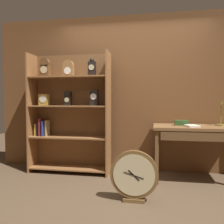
# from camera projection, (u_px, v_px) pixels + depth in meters

# --- Properties ---
(ground_plane) EXTENTS (10.00, 10.00, 0.00)m
(ground_plane) POSITION_uv_depth(u_px,v_px,m) (122.00, 202.00, 2.73)
(ground_plane) COLOR brown
(back_wood_panel) EXTENTS (4.80, 0.05, 2.60)m
(back_wood_panel) POSITION_uv_depth(u_px,v_px,m) (133.00, 93.00, 4.01)
(back_wood_panel) COLOR brown
(back_wood_panel) RESTS_ON ground
(bookshelf) EXTENTS (1.32, 0.36, 1.94)m
(bookshelf) POSITION_uv_depth(u_px,v_px,m) (68.00, 111.00, 3.88)
(bookshelf) COLOR brown
(bookshelf) RESTS_ON ground
(workbench) EXTENTS (1.29, 0.68, 0.80)m
(workbench) POSITION_uv_depth(u_px,v_px,m) (199.00, 133.00, 3.44)
(workbench) COLOR brown
(workbench) RESTS_ON ground
(toolbox_small) EXTENTS (0.20, 0.12, 0.08)m
(toolbox_small) POSITION_uv_depth(u_px,v_px,m) (181.00, 123.00, 3.56)
(toolbox_small) COLOR #2D5123
(toolbox_small) RESTS_ON workbench
(open_repair_manual) EXTENTS (0.21, 0.25, 0.02)m
(open_repair_manual) POSITION_uv_depth(u_px,v_px,m) (192.00, 126.00, 3.36)
(open_repair_manual) COLOR silver
(open_repair_manual) RESTS_ON workbench
(round_clock_large) EXTENTS (0.56, 0.11, 0.60)m
(round_clock_large) POSITION_uv_depth(u_px,v_px,m) (134.00, 176.00, 2.74)
(round_clock_large) COLOR brown
(round_clock_large) RESTS_ON ground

